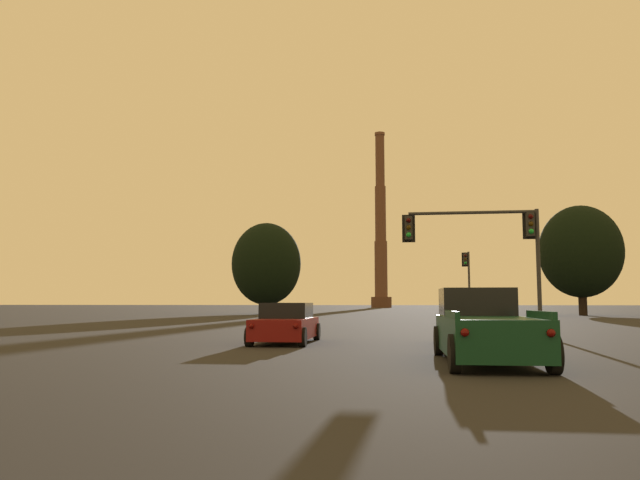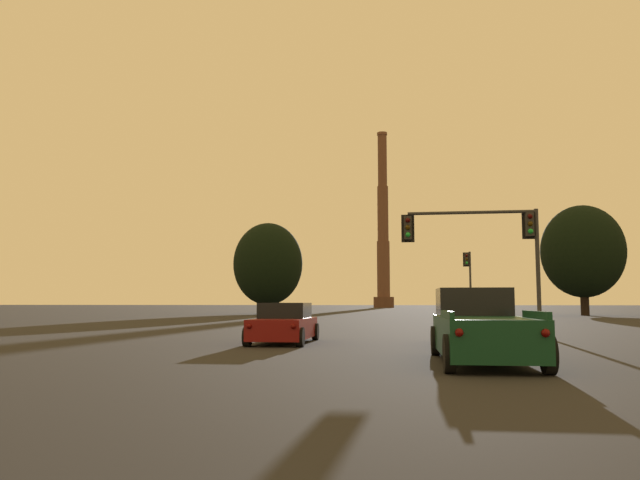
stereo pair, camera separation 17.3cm
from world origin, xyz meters
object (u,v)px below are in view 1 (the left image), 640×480
(traffic_light_overhead_right, at_px, (490,239))
(smokestack, at_px, (381,238))
(sedan_left_lane_front, at_px, (286,324))
(traffic_light_far_right, at_px, (467,275))
(sedan_right_lane_front, at_px, (470,325))
(pickup_truck_right_lane_second, at_px, (485,329))

(traffic_light_overhead_right, relative_size, smokestack, 0.13)
(sedan_left_lane_front, height_order, traffic_light_overhead_right, traffic_light_overhead_right)
(traffic_light_far_right, distance_m, smokestack, 107.68)
(sedan_right_lane_front, xyz_separation_m, traffic_light_overhead_right, (1.54, 6.29, 3.55))
(sedan_left_lane_front, xyz_separation_m, traffic_light_far_right, (9.52, 34.06, 3.19))
(sedan_left_lane_front, bearing_deg, sedan_right_lane_front, -5.41)
(pickup_truck_right_lane_second, bearing_deg, sedan_right_lane_front, 86.50)
(sedan_right_lane_front, distance_m, pickup_truck_right_lane_second, 5.88)
(pickup_truck_right_lane_second, distance_m, traffic_light_overhead_right, 12.76)
(sedan_left_lane_front, height_order, traffic_light_far_right, traffic_light_far_right)
(sedan_right_lane_front, xyz_separation_m, traffic_light_far_right, (3.15, 34.51, 3.19))
(sedan_right_lane_front, xyz_separation_m, pickup_truck_right_lane_second, (-0.21, -5.88, 0.14))
(sedan_left_lane_front, bearing_deg, traffic_light_far_right, 73.04)
(traffic_light_far_right, bearing_deg, sedan_left_lane_front, -105.62)
(sedan_right_lane_front, xyz_separation_m, sedan_left_lane_front, (-6.38, 0.45, 0.00))
(pickup_truck_right_lane_second, height_order, smokestack, smokestack)
(pickup_truck_right_lane_second, bearing_deg, traffic_light_overhead_right, 80.33)
(smokestack, bearing_deg, traffic_light_overhead_right, -85.53)
(traffic_light_far_right, bearing_deg, pickup_truck_right_lane_second, -94.74)
(pickup_truck_right_lane_second, bearing_deg, sedan_left_lane_front, 132.78)
(pickup_truck_right_lane_second, relative_size, traffic_light_far_right, 0.95)
(sedan_left_lane_front, distance_m, smokestack, 141.21)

